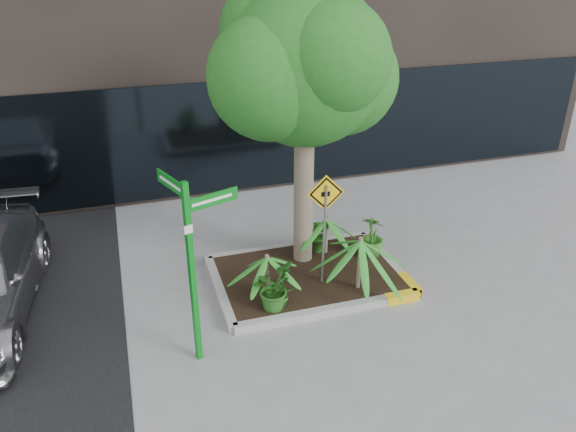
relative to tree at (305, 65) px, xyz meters
name	(u,v)px	position (x,y,z in m)	size (l,w,h in m)	color
ground	(303,291)	(-0.28, -0.85, -3.69)	(80.00, 80.00, 0.00)	gray
planter	(310,275)	(-0.05, -0.58, -3.59)	(3.35, 2.36, 0.15)	#9E9E99
tree	(305,65)	(0.00, 0.00, 0.00)	(3.37, 2.99, 5.06)	gray
palm_front	(361,241)	(0.58, -1.24, -2.64)	(1.09, 1.09, 1.21)	gray
palm_left	(267,258)	(-0.92, -0.90, -2.88)	(0.79, 0.79, 0.88)	gray
palm_back	(327,219)	(0.48, 0.05, -2.84)	(0.85, 0.85, 0.94)	gray
shrub_a	(273,288)	(-0.97, -1.36, -3.17)	(0.67, 0.67, 0.75)	#235819
shrub_b	(372,236)	(1.26, -0.32, -3.14)	(0.46, 0.46, 0.81)	#317122
shrub_c	(282,289)	(-0.80, -1.37, -3.23)	(0.33, 0.33, 0.62)	#1D601F
shrub_d	(319,235)	(0.37, 0.11, -3.19)	(0.39, 0.39, 0.71)	#26621C
street_sign_post	(192,253)	(-2.25, -1.98, -1.97)	(1.00, 0.79, 2.79)	#0B801A
cattle_sign	(325,212)	(0.05, -0.94, -2.18)	(0.62, 0.16, 2.02)	slate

